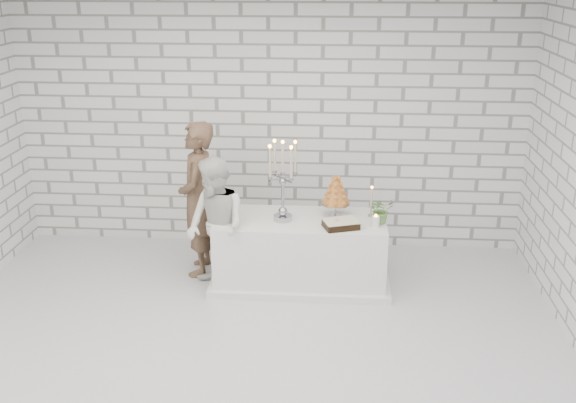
% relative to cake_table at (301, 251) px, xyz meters
% --- Properties ---
extents(ground, '(6.00, 5.00, 0.01)m').
position_rel_cake_table_xyz_m(ground, '(-0.44, -1.39, -0.38)').
color(ground, silver).
rests_on(ground, ground).
extents(ceiling, '(6.00, 5.00, 0.01)m').
position_rel_cake_table_xyz_m(ceiling, '(-0.44, -1.39, 2.62)').
color(ceiling, white).
rests_on(ceiling, ground).
extents(wall_back, '(6.00, 0.01, 3.00)m').
position_rel_cake_table_xyz_m(wall_back, '(-0.44, 1.11, 1.12)').
color(wall_back, white).
rests_on(wall_back, ground).
extents(wall_front, '(6.00, 0.01, 3.00)m').
position_rel_cake_table_xyz_m(wall_front, '(-0.44, -3.89, 1.12)').
color(wall_front, white).
rests_on(wall_front, ground).
extents(cake_table, '(1.80, 0.80, 0.75)m').
position_rel_cake_table_xyz_m(cake_table, '(0.00, 0.00, 0.00)').
color(cake_table, white).
rests_on(cake_table, ground).
extents(groom, '(0.46, 0.66, 1.73)m').
position_rel_cake_table_xyz_m(groom, '(-1.14, 0.21, 0.49)').
color(groom, brown).
rests_on(groom, ground).
extents(bride, '(0.88, 0.90, 1.47)m').
position_rel_cake_table_xyz_m(bride, '(-0.86, -0.26, 0.36)').
color(bride, white).
rests_on(bride, ground).
extents(candelabra, '(0.39, 0.39, 0.87)m').
position_rel_cake_table_xyz_m(candelabra, '(-0.19, -0.05, 0.81)').
color(candelabra, '#9D9CA7').
rests_on(candelabra, cake_table).
extents(croquembouche, '(0.32, 0.32, 0.48)m').
position_rel_cake_table_xyz_m(croquembouche, '(0.36, 0.10, 0.61)').
color(croquembouche, '#A45B21').
rests_on(croquembouche, cake_table).
extents(chocolate_cake, '(0.40, 0.34, 0.08)m').
position_rel_cake_table_xyz_m(chocolate_cake, '(0.42, -0.22, 0.42)').
color(chocolate_cake, black).
rests_on(chocolate_cake, cake_table).
extents(pillar_candle, '(0.09, 0.09, 0.12)m').
position_rel_cake_table_xyz_m(pillar_candle, '(0.78, -0.18, 0.44)').
color(pillar_candle, white).
rests_on(pillar_candle, cake_table).
extents(extra_taper, '(0.07, 0.07, 0.32)m').
position_rel_cake_table_xyz_m(extra_taper, '(0.74, 0.12, 0.54)').
color(extra_taper, '#C3B597').
rests_on(extra_taper, cake_table).
extents(flowers, '(0.31, 0.29, 0.28)m').
position_rel_cake_table_xyz_m(flowers, '(0.84, -0.04, 0.52)').
color(flowers, '#4C8540').
rests_on(flowers, cake_table).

